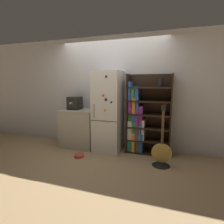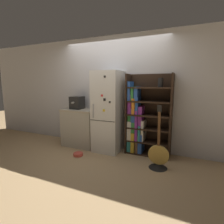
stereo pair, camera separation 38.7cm
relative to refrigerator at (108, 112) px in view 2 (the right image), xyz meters
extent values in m
plane|color=tan|center=(0.00, -0.15, -0.89)|extent=(16.00, 16.00, 0.00)
cube|color=silver|center=(0.00, 0.33, 0.41)|extent=(8.00, 0.05, 2.60)
cube|color=white|center=(0.00, 0.00, 0.00)|extent=(0.59, 0.61, 1.79)
cube|color=#333333|center=(0.00, -0.30, -0.15)|extent=(0.58, 0.01, 0.01)
cube|color=#B2B2B7|center=(-0.21, -0.32, 0.05)|extent=(0.02, 0.02, 0.30)
cube|color=black|center=(0.18, -0.31, 0.25)|extent=(0.04, 0.01, 0.04)
cube|color=black|center=(0.07, -0.31, 0.76)|extent=(0.04, 0.01, 0.04)
cube|color=yellow|center=(0.04, -0.31, 0.08)|extent=(0.05, 0.01, 0.05)
cube|color=red|center=(0.00, -0.31, 0.38)|extent=(0.04, 0.01, 0.04)
cube|color=black|center=(0.06, -0.31, 0.30)|extent=(0.05, 0.01, 0.05)
cube|color=black|center=(0.43, 0.12, -0.03)|extent=(0.03, 0.36, 1.72)
cube|color=black|center=(1.33, 0.12, -0.03)|extent=(0.03, 0.36, 1.72)
cube|color=black|center=(0.88, 0.29, -0.03)|extent=(0.94, 0.03, 1.72)
cube|color=black|center=(0.88, 0.12, -0.88)|extent=(0.88, 0.33, 0.03)
cube|color=black|center=(0.88, 0.12, -0.61)|extent=(0.88, 0.33, 0.03)
cube|color=black|center=(0.88, 0.12, -0.32)|extent=(0.88, 0.33, 0.03)
cube|color=black|center=(0.88, 0.12, -0.03)|extent=(0.88, 0.33, 0.03)
cube|color=black|center=(0.88, 0.12, 0.25)|extent=(0.88, 0.33, 0.03)
cube|color=black|center=(0.88, 0.12, 0.54)|extent=(0.88, 0.33, 0.03)
cube|color=teal|center=(0.49, 0.11, -0.67)|extent=(0.08, 0.27, 0.39)
cube|color=gold|center=(0.58, 0.11, -0.65)|extent=(0.07, 0.31, 0.44)
cube|color=brown|center=(0.66, 0.12, -0.67)|extent=(0.06, 0.29, 0.39)
cube|color=#2D59B2|center=(0.74, 0.12, -0.66)|extent=(0.08, 0.29, 0.41)
cube|color=silver|center=(0.50, 0.12, -0.39)|extent=(0.09, 0.31, 0.41)
cube|color=#338C3F|center=(0.58, 0.13, -0.40)|extent=(0.07, 0.29, 0.39)
cube|color=purple|center=(0.65, 0.12, -0.39)|extent=(0.05, 0.31, 0.40)
cube|color=teal|center=(0.72, 0.11, -0.43)|extent=(0.04, 0.28, 0.33)
cube|color=silver|center=(0.78, 0.13, -0.37)|extent=(0.05, 0.30, 0.44)
cube|color=#338C3F|center=(0.49, 0.12, -0.12)|extent=(0.07, 0.23, 0.36)
cube|color=#2D59B2|center=(0.57, 0.12, -0.10)|extent=(0.09, 0.26, 0.40)
cube|color=purple|center=(0.64, 0.12, -0.12)|extent=(0.05, 0.28, 0.37)
cube|color=purple|center=(0.72, 0.12, -0.08)|extent=(0.09, 0.25, 0.46)
cube|color=purple|center=(0.49, 0.11, 0.19)|extent=(0.07, 0.25, 0.41)
cube|color=orange|center=(0.57, 0.11, 0.15)|extent=(0.07, 0.27, 0.33)
cube|color=#2D59B2|center=(0.65, 0.12, 0.16)|extent=(0.05, 0.28, 0.36)
cube|color=#2D59B2|center=(0.48, 0.11, 0.47)|extent=(0.05, 0.29, 0.40)
cube|color=#338C3F|center=(0.55, 0.12, 0.41)|extent=(0.06, 0.29, 0.29)
cube|color=#2D59B2|center=(0.62, 0.13, 0.41)|extent=(0.08, 0.29, 0.29)
cylinder|color=black|center=(1.10, 0.12, 0.65)|extent=(0.10, 0.10, 0.18)
cube|color=#BCB7A8|center=(-0.76, 0.02, -0.46)|extent=(0.82, 0.56, 0.86)
cube|color=#B2A893|center=(-0.76, 0.02, -0.01)|extent=(0.84, 0.58, 0.04)
cube|color=black|center=(-0.87, 0.05, 0.16)|extent=(0.28, 0.29, 0.30)
cylinder|color=#A5A39E|center=(-0.87, -0.13, 0.18)|extent=(0.04, 0.06, 0.04)
cone|color=black|center=(1.20, -0.43, -0.86)|extent=(0.33, 0.33, 0.06)
cylinder|color=gold|center=(1.20, -0.43, -0.65)|extent=(0.37, 0.10, 0.37)
cube|color=brown|center=(1.20, -0.50, -0.15)|extent=(0.04, 0.11, 0.62)
cube|color=black|center=(1.20, -0.55, 0.21)|extent=(0.07, 0.04, 0.11)
cylinder|color=#D84C3F|center=(-0.45, -0.57, -0.86)|extent=(0.20, 0.20, 0.06)
torus|color=#D84C3F|center=(-0.45, -0.57, -0.84)|extent=(0.21, 0.21, 0.01)
camera|label=1|loc=(1.29, -3.63, 0.62)|focal=28.00mm
camera|label=2|loc=(1.65, -3.49, 0.62)|focal=28.00mm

